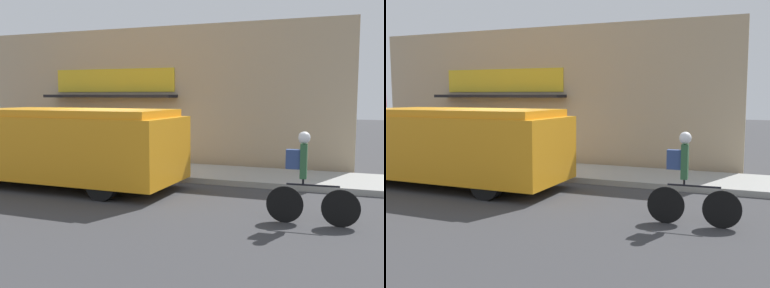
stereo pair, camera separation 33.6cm
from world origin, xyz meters
TOP-DOWN VIEW (x-y plane):
  - ground_plane at (0.00, 0.00)m, footprint 70.00×70.00m
  - sidewalk at (0.00, 1.19)m, footprint 28.00×2.38m
  - storefront at (-0.07, 2.76)m, footprint 13.24×0.93m
  - school_bus at (-0.47, -1.54)m, footprint 6.87×2.86m
  - cyclist at (5.86, -2.85)m, footprint 1.69×0.22m
  - trash_bin at (-1.05, 1.86)m, footprint 0.47×0.47m

SIDE VIEW (x-z plane):
  - ground_plane at x=0.00m, z-range 0.00..0.00m
  - sidewalk at x=0.00m, z-range 0.00..0.16m
  - trash_bin at x=-1.05m, z-range 0.16..1.09m
  - cyclist at x=5.86m, z-range -0.03..1.70m
  - school_bus at x=-0.47m, z-range 0.06..2.09m
  - storefront at x=-0.07m, z-range 0.01..4.67m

